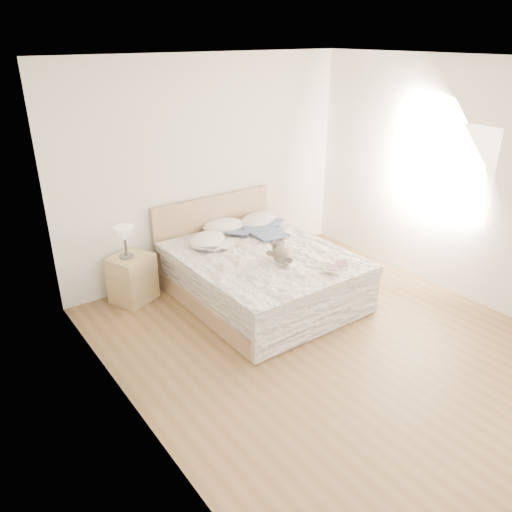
% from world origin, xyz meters
% --- Properties ---
extents(floor, '(4.00, 4.50, 0.00)m').
position_xyz_m(floor, '(0.00, 0.00, 0.00)').
color(floor, brown).
rests_on(floor, ground).
extents(ceiling, '(4.00, 4.50, 0.00)m').
position_xyz_m(ceiling, '(0.00, 0.00, 2.70)').
color(ceiling, white).
rests_on(ceiling, ground).
extents(wall_back, '(4.00, 0.02, 2.70)m').
position_xyz_m(wall_back, '(0.00, 2.25, 1.35)').
color(wall_back, white).
rests_on(wall_back, ground).
extents(wall_left, '(0.02, 4.50, 2.70)m').
position_xyz_m(wall_left, '(-2.00, 0.00, 1.35)').
color(wall_left, white).
rests_on(wall_left, ground).
extents(wall_right, '(0.02, 4.50, 2.70)m').
position_xyz_m(wall_right, '(2.00, 0.00, 1.35)').
color(wall_right, white).
rests_on(wall_right, ground).
extents(window, '(0.02, 1.30, 1.10)m').
position_xyz_m(window, '(1.99, 0.30, 1.45)').
color(window, white).
rests_on(window, wall_right).
extents(bed, '(1.72, 2.14, 1.00)m').
position_xyz_m(bed, '(0.00, 1.19, 0.31)').
color(bed, tan).
rests_on(bed, floor).
extents(nightstand, '(0.57, 0.54, 0.56)m').
position_xyz_m(nightstand, '(-1.24, 1.99, 0.28)').
color(nightstand, tan).
rests_on(nightstand, floor).
extents(table_lamp, '(0.26, 0.26, 0.37)m').
position_xyz_m(table_lamp, '(-1.27, 2.01, 0.82)').
color(table_lamp, '#4F4A44').
rests_on(table_lamp, nightstand).
extents(pillow_left, '(0.64, 0.58, 0.16)m').
position_xyz_m(pillow_left, '(-0.36, 1.73, 0.64)').
color(pillow_left, white).
rests_on(pillow_left, bed).
extents(pillow_middle, '(0.61, 0.49, 0.16)m').
position_xyz_m(pillow_middle, '(0.05, 2.02, 0.64)').
color(pillow_middle, white).
rests_on(pillow_middle, bed).
extents(pillow_right, '(0.65, 0.55, 0.17)m').
position_xyz_m(pillow_right, '(0.54, 1.93, 0.64)').
color(pillow_right, white).
rests_on(pillow_right, bed).
extents(blouse, '(0.64, 0.68, 0.02)m').
position_xyz_m(blouse, '(0.38, 1.57, 0.63)').
color(blouse, '#374768').
rests_on(blouse, bed).
extents(photo_book, '(0.43, 0.39, 0.03)m').
position_xyz_m(photo_book, '(-0.38, 1.52, 0.63)').
color(photo_book, white).
rests_on(photo_book, bed).
extents(childrens_book, '(0.39, 0.37, 0.02)m').
position_xyz_m(childrens_book, '(0.38, 0.31, 0.63)').
color(childrens_book, '#FAEDC6').
rests_on(childrens_book, bed).
extents(teddy_bear, '(0.33, 0.39, 0.18)m').
position_xyz_m(teddy_bear, '(-0.00, 0.77, 0.65)').
color(teddy_bear, '#695A4E').
rests_on(teddy_bear, bed).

